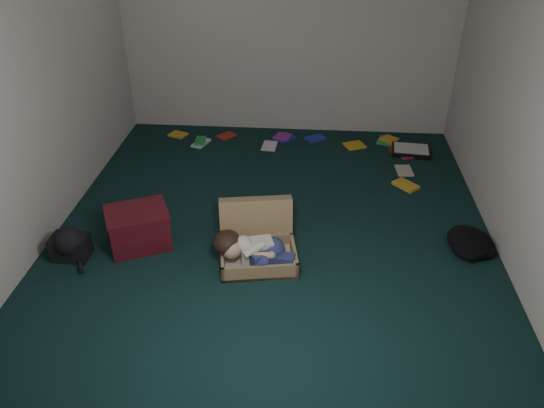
# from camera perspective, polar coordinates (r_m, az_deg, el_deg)

# --- Properties ---
(floor) EXTENTS (4.50, 4.50, 0.00)m
(floor) POSITION_cam_1_polar(r_m,az_deg,el_deg) (4.98, 0.14, -2.49)
(floor) COLOR black
(floor) RESTS_ON ground
(wall_back) EXTENTS (4.50, 0.00, 4.50)m
(wall_back) POSITION_cam_1_polar(r_m,az_deg,el_deg) (6.53, 1.79, 18.57)
(wall_back) COLOR silver
(wall_back) RESTS_ON ground
(wall_front) EXTENTS (4.50, 0.00, 4.50)m
(wall_front) POSITION_cam_1_polar(r_m,az_deg,el_deg) (2.42, -4.05, -7.42)
(wall_front) COLOR silver
(wall_front) RESTS_ON ground
(wall_left) EXTENTS (0.00, 4.50, 4.50)m
(wall_left) POSITION_cam_1_polar(r_m,az_deg,el_deg) (4.94, -24.13, 11.31)
(wall_left) COLOR silver
(wall_left) RESTS_ON ground
(wall_right) EXTENTS (0.00, 4.50, 4.50)m
(wall_right) POSITION_cam_1_polar(r_m,az_deg,el_deg) (4.68, 25.79, 9.82)
(wall_right) COLOR silver
(wall_right) RESTS_ON ground
(suitcase) EXTENTS (0.73, 0.72, 0.47)m
(suitcase) POSITION_cam_1_polar(r_m,az_deg,el_deg) (4.56, -1.57, -4.09)
(suitcase) COLOR #977B53
(suitcase) RESTS_ON floor
(person) EXTENTS (0.70, 0.34, 0.29)m
(person) POSITION_cam_1_polar(r_m,az_deg,el_deg) (4.41, -2.02, -4.92)
(person) COLOR silver
(person) RESTS_ON suitcase
(maroon_bin) EXTENTS (0.65, 0.59, 0.36)m
(maroon_bin) POSITION_cam_1_polar(r_m,az_deg,el_deg) (4.80, -14.16, -2.52)
(maroon_bin) COLOR #4E0F19
(maroon_bin) RESTS_ON floor
(backpack) EXTENTS (0.39, 0.31, 0.23)m
(backpack) POSITION_cam_1_polar(r_m,az_deg,el_deg) (4.87, -20.88, -4.26)
(backpack) COLOR black
(backpack) RESTS_ON floor
(clothing_pile) EXTENTS (0.54, 0.50, 0.14)m
(clothing_pile) POSITION_cam_1_polar(r_m,az_deg,el_deg) (5.00, 19.86, -3.64)
(clothing_pile) COLOR black
(clothing_pile) RESTS_ON floor
(paper_tray) EXTENTS (0.47, 0.37, 0.06)m
(paper_tray) POSITION_cam_1_polar(r_m,az_deg,el_deg) (6.52, 14.72, 5.59)
(paper_tray) COLOR black
(paper_tray) RESTS_ON floor
(book_scatter) EXTENTS (3.04, 1.34, 0.02)m
(book_scatter) POSITION_cam_1_polar(r_m,az_deg,el_deg) (6.44, 4.81, 6.04)
(book_scatter) COLOR gold
(book_scatter) RESTS_ON floor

